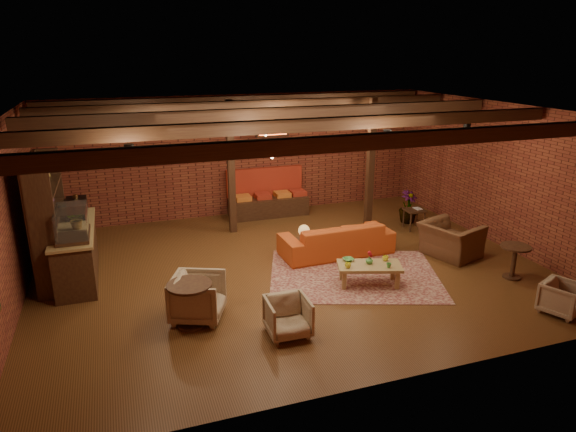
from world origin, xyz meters
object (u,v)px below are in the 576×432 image
object	(u,v)px
coffee_table	(369,267)
side_table_book	(414,211)
round_table_right	(515,257)
armchair_right	(451,234)
side_table_lamp	(304,233)
armchair_a	(198,295)
round_table_left	(190,298)
armchair_b	(288,315)
armchair_far	(562,297)
sofa	(336,239)
plant_tall	(411,175)

from	to	relation	value
coffee_table	side_table_book	bearing A→B (deg)	44.11
round_table_right	armchair_right	bearing A→B (deg)	109.85
coffee_table	armchair_right	bearing A→B (deg)	16.58
side_table_lamp	armchair_a	xyz separation A→B (m)	(-2.57, -1.81, -0.17)
round_table_left	round_table_right	world-z (taller)	round_table_left
coffee_table	armchair_b	world-z (taller)	armchair_b
round_table_right	armchair_a	bearing A→B (deg)	176.02
side_table_lamp	armchair_far	distance (m)	4.93
armchair_b	side_table_book	world-z (taller)	armchair_b
sofa	armchair_far	size ratio (longest dim) A/B	3.96
side_table_book	armchair_far	distance (m)	4.56
coffee_table	armchair_a	xyz separation A→B (m)	(-3.29, -0.24, 0.05)
round_table_left	armchair_b	size ratio (longest dim) A/B	1.11
armchair_right	plant_tall	size ratio (longest dim) A/B	0.45
side_table_lamp	sofa	bearing A→B (deg)	2.54
sofa	armchair_b	bearing A→B (deg)	51.60
sofa	side_table_lamp	size ratio (longest dim) A/B	3.16
sofa	side_table_book	distance (m)	2.66
coffee_table	armchair_a	size ratio (longest dim) A/B	1.57
armchair_a	round_table_left	bearing A→B (deg)	167.83
side_table_book	plant_tall	xyz separation A→B (m)	(0.14, 0.51, 0.78)
armchair_right	side_table_book	world-z (taller)	armchair_right
side_table_book	side_table_lamp	bearing A→B (deg)	-164.49
armchair_a	side_table_book	size ratio (longest dim) A/B	1.57
round_table_right	armchair_b	bearing A→B (deg)	-173.59
armchair_right	side_table_book	distance (m)	1.80
side_table_book	armchair_b	bearing A→B (deg)	-141.26
round_table_right	armchair_far	xyz separation A→B (m)	(-0.25, -1.42, -0.14)
sofa	armchair_right	size ratio (longest dim) A/B	2.15
armchair_a	side_table_book	xyz separation A→B (m)	(5.85, 2.72, 0.05)
side_table_book	sofa	bearing A→B (deg)	-160.75
side_table_lamp	round_table_right	distance (m)	4.20
armchair_a	plant_tall	distance (m)	6.86
armchair_far	side_table_book	bearing A→B (deg)	66.23
armchair_b	armchair_far	world-z (taller)	armchair_b
armchair_b	armchair_far	distance (m)	4.70
armchair_right	coffee_table	bearing A→B (deg)	88.75
armchair_a	armchair_far	distance (m)	6.15
plant_tall	armchair_right	bearing A→B (deg)	-98.97
armchair_a	sofa	bearing A→B (deg)	-37.81
coffee_table	armchair_far	world-z (taller)	coffee_table
coffee_table	side_table_lamp	xyz separation A→B (m)	(-0.73, 1.57, 0.22)
armchair_a	plant_tall	bearing A→B (deg)	-38.36
sofa	side_table_lamp	distance (m)	0.81
round_table_left	armchair_far	distance (m)	6.25
round_table_left	armchair_right	world-z (taller)	armchair_right
side_table_lamp	round_table_right	size ratio (longest dim) A/B	1.15
coffee_table	round_table_left	xyz separation A→B (m)	(-3.45, -0.46, 0.14)
armchair_b	side_table_book	bearing A→B (deg)	40.16
armchair_a	armchair_right	bearing A→B (deg)	-57.26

